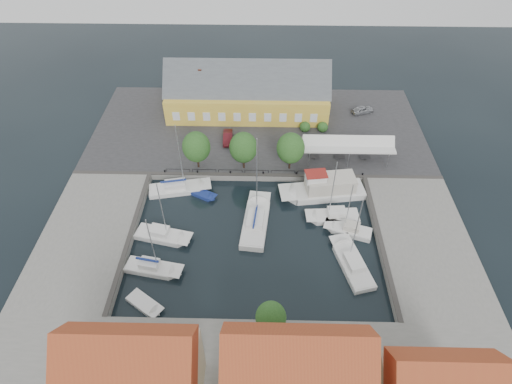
% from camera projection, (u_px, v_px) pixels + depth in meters
% --- Properties ---
extents(ground, '(140.00, 140.00, 0.00)m').
position_uv_depth(ground, '(255.00, 230.00, 57.82)').
color(ground, black).
rests_on(ground, ground).
extents(north_quay, '(56.00, 26.00, 1.00)m').
position_uv_depth(north_quay, '(258.00, 129.00, 74.25)').
color(north_quay, '#2D2D30').
rests_on(north_quay, ground).
extents(west_quay, '(12.00, 24.00, 1.00)m').
position_uv_depth(west_quay, '(88.00, 236.00, 56.38)').
color(west_quay, slate).
rests_on(west_quay, ground).
extents(east_quay, '(12.00, 24.00, 1.00)m').
position_uv_depth(east_quay, '(423.00, 242.00, 55.66)').
color(east_quay, slate).
rests_on(east_quay, ground).
extents(quay_edge_fittings, '(56.00, 24.72, 0.40)m').
position_uv_depth(quay_edge_fittings, '(256.00, 200.00, 60.56)').
color(quay_edge_fittings, '#383533').
rests_on(quay_edge_fittings, north_quay).
extents(warehouse, '(28.56, 14.00, 9.55)m').
position_uv_depth(warehouse, '(244.00, 93.00, 75.52)').
color(warehouse, gold).
rests_on(warehouse, north_quay).
extents(tent_canopy, '(14.00, 4.00, 2.83)m').
position_uv_depth(tent_canopy, '(348.00, 145.00, 65.65)').
color(tent_canopy, silver).
rests_on(tent_canopy, north_quay).
extents(quay_trees, '(18.20, 4.20, 6.30)m').
position_uv_depth(quay_trees, '(243.00, 148.00, 63.27)').
color(quay_trees, black).
rests_on(quay_trees, north_quay).
extents(car_silver, '(4.40, 2.97, 1.39)m').
position_uv_depth(car_silver, '(363.00, 110.00, 76.68)').
color(car_silver, '#9EA0A5').
rests_on(car_silver, north_quay).
extents(car_red, '(1.61, 4.27, 1.39)m').
position_uv_depth(car_red, '(228.00, 138.00, 70.48)').
color(car_red, '#551319').
rests_on(car_red, north_quay).
extents(center_sailboat, '(4.16, 10.82, 14.26)m').
position_uv_depth(center_sailboat, '(256.00, 222.00, 58.43)').
color(center_sailboat, silver).
rests_on(center_sailboat, ground).
extents(trawler, '(12.95, 5.38, 5.00)m').
position_uv_depth(trawler, '(325.00, 189.00, 62.32)').
color(trawler, silver).
rests_on(trawler, ground).
extents(east_boat_a, '(7.61, 2.94, 10.69)m').
position_uv_depth(east_boat_a, '(333.00, 217.00, 59.27)').
color(east_boat_a, silver).
rests_on(east_boat_a, ground).
extents(east_boat_b, '(6.65, 3.91, 9.02)m').
position_uv_depth(east_boat_b, '(349.00, 231.00, 57.41)').
color(east_boat_b, silver).
rests_on(east_boat_b, ground).
extents(east_boat_c, '(5.01, 9.18, 11.29)m').
position_uv_depth(east_boat_c, '(352.00, 264.00, 53.34)').
color(east_boat_c, silver).
rests_on(east_boat_c, ground).
extents(west_boat_a, '(9.49, 4.33, 12.12)m').
position_uv_depth(west_boat_a, '(179.00, 189.00, 63.45)').
color(west_boat_a, silver).
rests_on(west_boat_a, ground).
extents(west_boat_c, '(7.90, 4.04, 10.42)m').
position_uv_depth(west_boat_c, '(162.00, 236.00, 56.73)').
color(west_boat_c, silver).
rests_on(west_boat_c, ground).
extents(west_boat_d, '(7.50, 3.45, 9.91)m').
position_uv_depth(west_boat_d, '(153.00, 269.00, 52.82)').
color(west_boat_d, silver).
rests_on(west_boat_d, ground).
extents(launch_sw, '(4.85, 4.12, 0.98)m').
position_uv_depth(launch_sw, '(145.00, 304.00, 49.35)').
color(launch_sw, silver).
rests_on(launch_sw, ground).
extents(launch_nw, '(4.19, 3.21, 0.88)m').
position_uv_depth(launch_nw, '(203.00, 195.00, 62.76)').
color(launch_nw, navy).
rests_on(launch_nw, ground).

